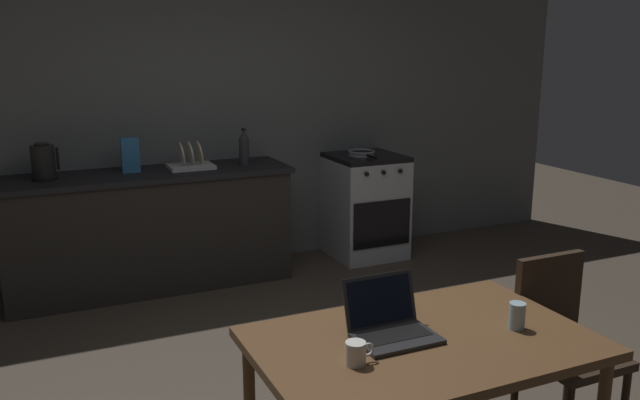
% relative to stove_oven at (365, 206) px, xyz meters
% --- Properties ---
extents(back_wall, '(6.40, 0.10, 2.83)m').
position_rel_stove_oven_xyz_m(back_wall, '(-1.01, 0.35, 0.96)').
color(back_wall, slate).
rests_on(back_wall, ground_plane).
extents(kitchen_counter, '(2.16, 0.64, 0.91)m').
position_rel_stove_oven_xyz_m(kitchen_counter, '(-1.87, 0.00, 0.00)').
color(kitchen_counter, '#282623').
rests_on(kitchen_counter, ground_plane).
extents(stove_oven, '(0.60, 0.62, 0.91)m').
position_rel_stove_oven_xyz_m(stove_oven, '(0.00, 0.00, 0.00)').
color(stove_oven, '#B7BABF').
rests_on(stove_oven, ground_plane).
extents(dining_table, '(1.34, 0.85, 0.71)m').
position_rel_stove_oven_xyz_m(dining_table, '(-1.33, -2.95, 0.19)').
color(dining_table, brown).
rests_on(dining_table, ground_plane).
extents(chair, '(0.40, 0.40, 0.88)m').
position_rel_stove_oven_xyz_m(chair, '(-0.48, -2.83, 0.05)').
color(chair, '#2D2116').
rests_on(chair, ground_plane).
extents(laptop, '(0.32, 0.28, 0.22)m').
position_rel_stove_oven_xyz_m(laptop, '(-1.44, -2.88, 0.31)').
color(laptop, '#232326').
rests_on(laptop, dining_table).
extents(electric_kettle, '(0.19, 0.17, 0.26)m').
position_rel_stove_oven_xyz_m(electric_kettle, '(-2.58, 0.00, 0.58)').
color(electric_kettle, black).
rests_on(electric_kettle, kitchen_counter).
extents(bottle, '(0.08, 0.08, 0.30)m').
position_rel_stove_oven_xyz_m(bottle, '(-1.12, -0.05, 0.59)').
color(bottle, '#2D2D33').
rests_on(bottle, kitchen_counter).
extents(frying_pan, '(0.24, 0.41, 0.05)m').
position_rel_stove_oven_xyz_m(frying_pan, '(-0.05, -0.03, 0.48)').
color(frying_pan, gray).
rests_on(frying_pan, stove_oven).
extents(coffee_mug, '(0.12, 0.08, 0.09)m').
position_rel_stove_oven_xyz_m(coffee_mug, '(-1.67, -3.03, 0.30)').
color(coffee_mug, silver).
rests_on(coffee_mug, dining_table).
extents(drinking_glass, '(0.07, 0.07, 0.11)m').
position_rel_stove_oven_xyz_m(drinking_glass, '(-0.93, -3.03, 0.32)').
color(drinking_glass, '#99B7C6').
rests_on(drinking_glass, dining_table).
extents(cereal_box, '(0.13, 0.05, 0.26)m').
position_rel_stove_oven_xyz_m(cereal_box, '(-1.98, 0.02, 0.59)').
color(cereal_box, '#3372B2').
rests_on(cereal_box, kitchen_counter).
extents(dish_rack, '(0.34, 0.26, 0.21)m').
position_rel_stove_oven_xyz_m(dish_rack, '(-1.54, 0.00, 0.50)').
color(dish_rack, silver).
rests_on(dish_rack, kitchen_counter).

